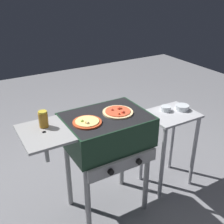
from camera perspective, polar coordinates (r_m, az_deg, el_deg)
The scene contains 8 objects.
ground_plane at distance 2.60m, azimuth -1.01°, elevation -18.81°, with size 8.00×8.00×0.00m, color gray.
grill at distance 2.13m, azimuth -1.43°, elevation -4.40°, with size 0.96×0.53×0.90m.
pizza_pepperoni at distance 2.11m, azimuth 1.27°, elevation 0.02°, with size 0.24×0.24×0.04m.
pizza_cheese at distance 1.97m, azimuth -5.19°, elevation -2.08°, with size 0.21×0.21×0.03m.
sauce_jar at distance 1.95m, azimuth -14.06°, elevation -1.44°, with size 0.07×0.07×0.12m.
prep_table at distance 2.59m, azimuth 11.79°, elevation -4.58°, with size 0.44×0.36×0.76m.
topping_bowl_near at distance 2.56m, azimuth 14.35°, elevation 0.89°, with size 0.12×0.12×0.04m.
topping_bowl_far at distance 2.51m, azimuth 11.12°, elevation 0.68°, with size 0.09×0.09×0.04m.
Camera 1 is at (-0.89, -1.62, 1.83)m, focal length 44.09 mm.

